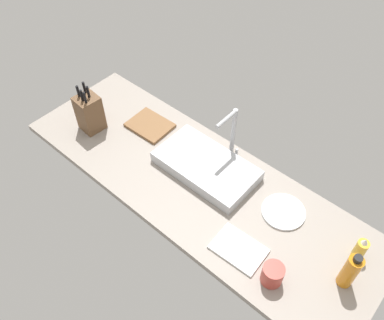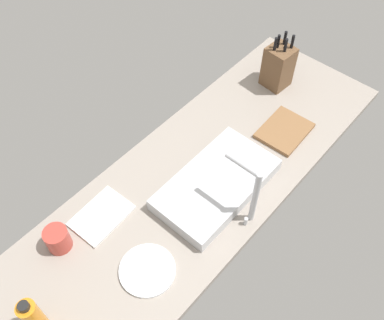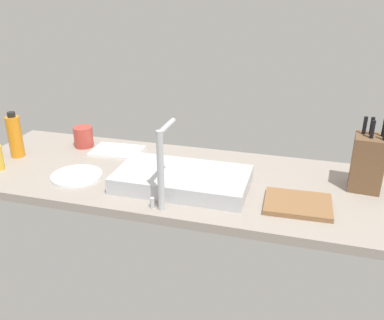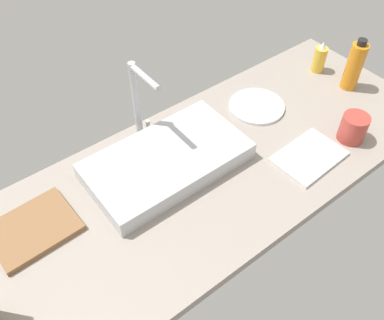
{
  "view_description": "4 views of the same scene",
  "coord_description": "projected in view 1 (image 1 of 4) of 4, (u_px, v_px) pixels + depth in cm",
  "views": [
    {
      "loc": [
        81.26,
        -95.16,
        162.38
      ],
      "look_at": [
        -5.68,
        4.25,
        10.8
      ],
      "focal_mm": 37.55,
      "sensor_mm": 36.0,
      "label": 1
    },
    {
      "loc": [
        81.79,
        67.29,
        154.05
      ],
      "look_at": [
        0.78,
        -3.8,
        12.89
      ],
      "focal_mm": 40.95,
      "sensor_mm": 36.0,
      "label": 2
    },
    {
      "loc": [
        -44.04,
        149.12,
        78.51
      ],
      "look_at": [
        -2.62,
        3.97,
        13.1
      ],
      "focal_mm": 39.28,
      "sensor_mm": 36.0,
      "label": 3
    },
    {
      "loc": [
        -49.3,
        -68.39,
        106.15
      ],
      "look_at": [
        4.88,
        1.74,
        9.76
      ],
      "focal_mm": 39.19,
      "sensor_mm": 36.0,
      "label": 4
    }
  ],
  "objects": [
    {
      "name": "sink_basin",
      "position": [
        206.0,
        166.0,
        2.04
      ],
      "size": [
        51.53,
        28.55,
        6.17
      ],
      "primitive_type": "cube",
      "color": "#B7BABF",
      "rests_on": "countertop_slab"
    },
    {
      "name": "cutting_board",
      "position": [
        150.0,
        125.0,
        2.27
      ],
      "size": [
        24.19,
        19.44,
        1.8
      ],
      "primitive_type": "cube",
      "rotation": [
        0.0,
        0.0,
        0.04
      ],
      "color": "brown",
      "rests_on": "countertop_slab"
    },
    {
      "name": "coffee_mug",
      "position": [
        272.0,
        274.0,
        1.64
      ],
      "size": [
        9.11,
        9.11,
        9.8
      ],
      "primitive_type": "cylinder",
      "color": "#B23D33",
      "rests_on": "countertop_slab"
    },
    {
      "name": "knife_block",
      "position": [
        90.0,
        113.0,
        2.19
      ],
      "size": [
        12.43,
        12.82,
        28.09
      ],
      "rotation": [
        0.0,
        0.0,
        -0.08
      ],
      "color": "brown",
      "rests_on": "countertop_slab"
    },
    {
      "name": "faucet",
      "position": [
        232.0,
        130.0,
        2.01
      ],
      "size": [
        5.5,
        15.57,
        29.41
      ],
      "color": "#B7BABF",
      "rests_on": "countertop_slab"
    },
    {
      "name": "water_bottle",
      "position": [
        350.0,
        272.0,
        1.59
      ],
      "size": [
        6.26,
        6.26,
        20.94
      ],
      "color": "orange",
      "rests_on": "countertop_slab"
    },
    {
      "name": "countertop_slab",
      "position": [
        195.0,
        182.0,
        2.03
      ],
      "size": [
        194.35,
        65.43,
        3.5
      ],
      "primitive_type": "cube",
      "color": "gray",
      "rests_on": "ground"
    },
    {
      "name": "soap_bottle",
      "position": [
        361.0,
        249.0,
        1.7
      ],
      "size": [
        5.11,
        5.11,
        13.27
      ],
      "color": "gold",
      "rests_on": "countertop_slab"
    },
    {
      "name": "dish_towel",
      "position": [
        239.0,
        249.0,
        1.76
      ],
      "size": [
        23.64,
        17.05,
        1.2
      ],
      "primitive_type": "cube",
      "rotation": [
        0.0,
        0.0,
        0.05
      ],
      "color": "white",
      "rests_on": "countertop_slab"
    },
    {
      "name": "dinner_plate",
      "position": [
        283.0,
        212.0,
        1.89
      ],
      "size": [
        20.68,
        20.68,
        1.2
      ],
      "primitive_type": "cylinder",
      "color": "white",
      "rests_on": "countertop_slab"
    }
  ]
}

